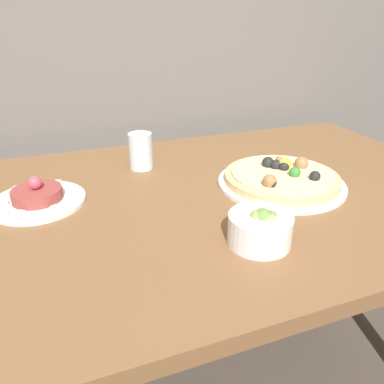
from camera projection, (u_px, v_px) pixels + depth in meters
The scene contains 5 objects.
dining_table at pixel (202, 226), 0.98m from camera, with size 1.48×0.88×0.79m.
pizza_plate at pixel (282, 178), 0.98m from camera, with size 0.33×0.33×0.06m.
tartare_plate at pixel (38, 198), 0.89m from camera, with size 0.22×0.22×0.07m.
small_bowl at pixel (260, 228), 0.73m from camera, with size 0.13×0.13×0.08m.
drinking_glass at pixel (141, 151), 1.07m from camera, with size 0.07×0.07×0.10m.
Camera 1 is at (-0.32, -0.34, 1.20)m, focal length 35.00 mm.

